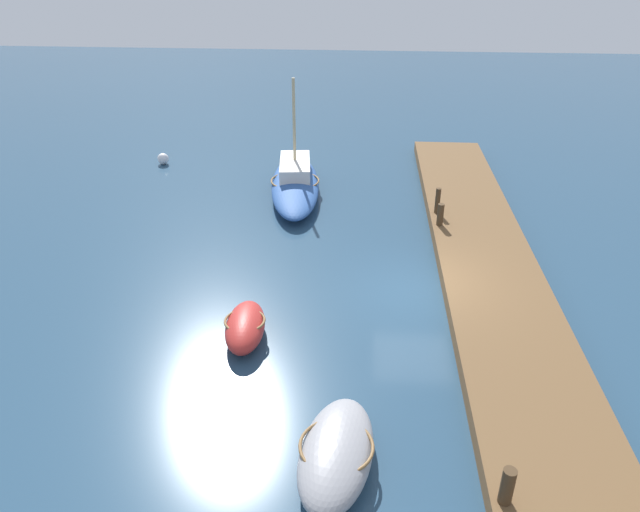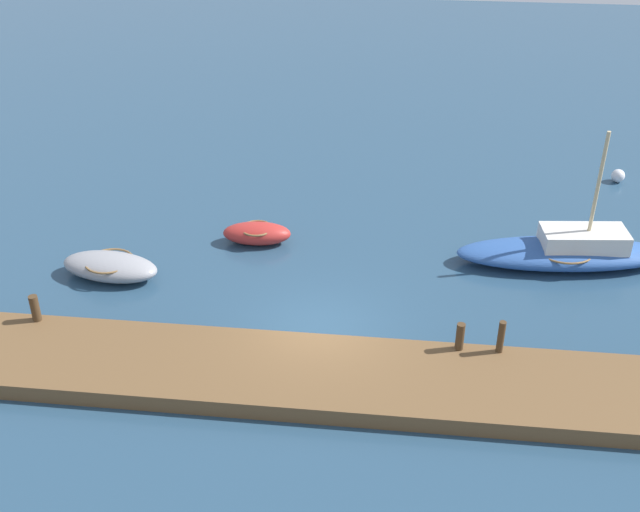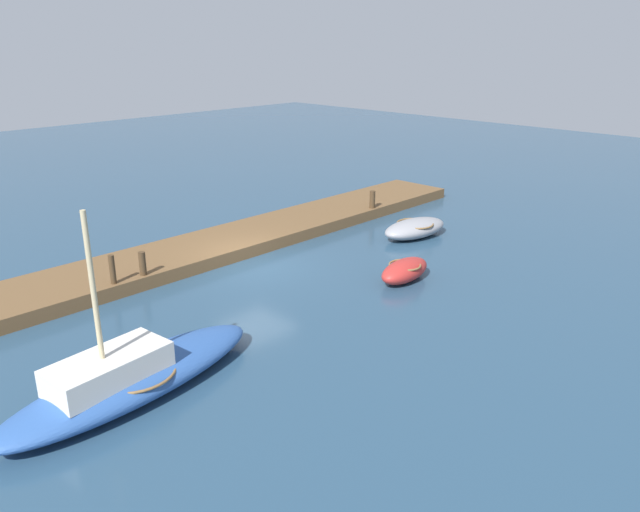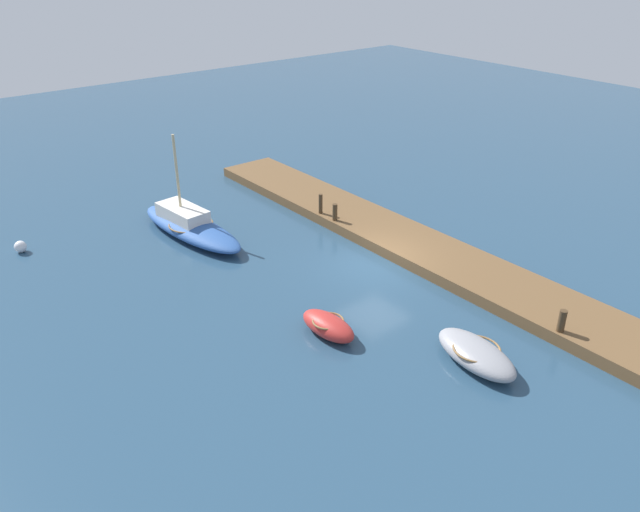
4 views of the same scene
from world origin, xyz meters
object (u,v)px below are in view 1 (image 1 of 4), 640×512
(mooring_post_west, at_px, (507,486))
(mooring_post_mid_east, at_px, (438,201))
(rowboat_grey, at_px, (336,453))
(sailboat_blue, at_px, (295,182))
(dinghy_red, at_px, (245,327))
(mooring_post_mid_west, at_px, (440,215))
(marker_buoy, at_px, (163,159))

(mooring_post_west, bearing_deg, mooring_post_mid_east, 0.00)
(rowboat_grey, xyz_separation_m, sailboat_blue, (14.53, 2.46, 0.10))
(rowboat_grey, distance_m, sailboat_blue, 14.74)
(dinghy_red, distance_m, mooring_post_mid_west, 8.81)
(mooring_post_west, relative_size, mooring_post_mid_west, 1.00)
(mooring_post_west, distance_m, mooring_post_mid_west, 11.85)
(sailboat_blue, bearing_deg, dinghy_red, 172.91)
(sailboat_blue, bearing_deg, rowboat_grey, -176.32)
(dinghy_red, relative_size, mooring_post_mid_east, 2.48)
(mooring_post_west, bearing_deg, marker_buoy, 33.34)
(dinghy_red, xyz_separation_m, mooring_post_mid_east, (7.66, -5.82, 0.57))
(sailboat_blue, relative_size, mooring_post_west, 8.83)
(sailboat_blue, height_order, marker_buoy, sailboat_blue)
(marker_buoy, bearing_deg, sailboat_blue, -114.85)
(rowboat_grey, height_order, mooring_post_mid_east, mooring_post_mid_east)
(mooring_post_mid_west, bearing_deg, sailboat_blue, 56.70)
(mooring_post_mid_east, xyz_separation_m, marker_buoy, (5.69, 12.24, -0.69))
(mooring_post_mid_west, xyz_separation_m, mooring_post_mid_east, (1.07, 0.00, 0.08))
(sailboat_blue, relative_size, marker_buoy, 13.50)
(rowboat_grey, relative_size, dinghy_red, 1.40)
(dinghy_red, xyz_separation_m, mooring_post_west, (-5.25, -5.82, 0.49))
(rowboat_grey, bearing_deg, mooring_post_mid_east, -7.47)
(marker_buoy, bearing_deg, mooring_post_west, -146.66)
(dinghy_red, bearing_deg, mooring_post_west, -135.97)
(rowboat_grey, bearing_deg, sailboat_blue, 16.96)
(sailboat_blue, height_order, mooring_post_mid_west, sailboat_blue)
(rowboat_grey, distance_m, mooring_post_west, 3.35)
(sailboat_blue, xyz_separation_m, marker_buoy, (3.07, 6.63, -0.23))
(dinghy_red, height_order, sailboat_blue, sailboat_blue)
(sailboat_blue, height_order, mooring_post_mid_east, sailboat_blue)
(mooring_post_mid_west, distance_m, marker_buoy, 13.99)
(mooring_post_mid_east, bearing_deg, dinghy_red, 142.77)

